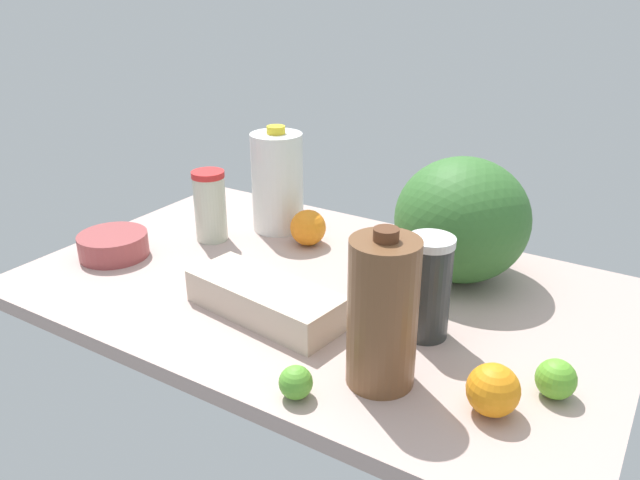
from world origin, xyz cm
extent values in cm
cube|color=#B79C94|center=(0.00, 0.00, 1.50)|extent=(120.00, 76.00, 3.00)
cylinder|color=white|center=(-24.99, 20.60, 14.93)|extent=(12.48, 12.48, 23.86)
cylinder|color=yellow|center=(-24.99, 20.60, 27.76)|extent=(4.37, 4.37, 1.80)
ellipsoid|color=#376F2F|center=(22.16, 18.58, 15.72)|extent=(27.16, 27.16, 25.43)
cube|color=beige|center=(-2.42, -15.29, 6.17)|extent=(32.13, 15.81, 6.34)
cylinder|color=brown|center=(24.90, -22.30, 14.92)|extent=(10.66, 10.66, 23.84)
cylinder|color=#59331E|center=(24.90, -22.30, 27.74)|extent=(3.73, 3.73, 1.80)
cylinder|color=#2C302F|center=(25.54, -6.14, 11.57)|extent=(7.86, 7.86, 17.14)
cylinder|color=silver|center=(25.54, -6.14, 20.84)|extent=(8.10, 8.10, 1.40)
cylinder|color=#9E4244|center=(-46.73, -12.34, 5.63)|extent=(15.26, 15.26, 5.26)
cylinder|color=beige|center=(-34.40, 6.58, 10.70)|extent=(7.40, 7.40, 15.40)
cylinder|color=red|center=(-34.40, 6.58, 19.10)|extent=(7.63, 7.63, 1.40)
sphere|color=#5CA934|center=(16.14, -32.70, 5.59)|extent=(5.17, 5.17, 5.17)
sphere|color=orange|center=(-13.28, 16.06, 7.19)|extent=(8.37, 8.37, 8.37)
sphere|color=#60AE2F|center=(48.94, -12.00, 6.05)|extent=(6.10, 6.10, 6.10)
sphere|color=orange|center=(42.07, -20.70, 6.88)|extent=(7.76, 7.76, 7.76)
camera|label=1|loc=(59.78, -95.86, 61.92)|focal=35.00mm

